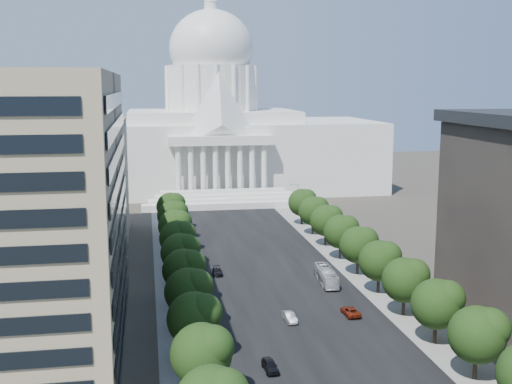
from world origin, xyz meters
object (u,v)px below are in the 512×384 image
car_silver (290,317)px  car_dark_b (217,271)px  car_red (350,311)px  car_dark_a (270,366)px  city_bus (326,276)px

car_silver → car_dark_b: car_silver is taller
car_silver → car_red: size_ratio=0.89×
car_red → car_dark_b: size_ratio=1.09×
car_dark_b → car_dark_a: bearing=-87.8°
car_silver → city_bus: size_ratio=0.40×
car_dark_a → car_dark_b: (-2.17, 45.60, -0.08)m
car_dark_b → city_bus: size_ratio=0.41×
car_dark_a → car_dark_b: size_ratio=0.95×
city_bus → car_dark_a: bearing=-112.8°
car_dark_a → car_red: bearing=43.6°
car_silver → city_bus: bearing=53.2°
car_dark_a → city_bus: city_bus is taller
car_red → car_silver: bearing=3.4°
city_bus → car_dark_b: bearing=158.9°
car_silver → car_red: bearing=0.2°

